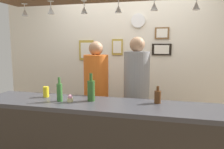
# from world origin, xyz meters

# --- Properties ---
(back_wall) EXTENTS (4.40, 0.06, 2.60)m
(back_wall) POSITION_xyz_m (0.00, 1.10, 1.30)
(back_wall) COLOR silver
(back_wall) RESTS_ON ground_plane
(bar_counter) EXTENTS (2.70, 0.55, 0.99)m
(bar_counter) POSITION_xyz_m (0.00, -0.50, 0.67)
(bar_counter) COLOR #38383D
(bar_counter) RESTS_ON ground_plane
(hanging_wineglass_far_left) EXTENTS (0.07, 0.07, 0.13)m
(hanging_wineglass_far_left) POSITION_xyz_m (-0.89, -0.29, 1.94)
(hanging_wineglass_far_left) COLOR silver
(hanging_wineglass_far_left) RESTS_ON overhead_glass_rack
(hanging_wineglass_left) EXTENTS (0.07, 0.07, 0.13)m
(hanging_wineglass_left) POSITION_xyz_m (-0.54, -0.36, 1.94)
(hanging_wineglass_left) COLOR silver
(hanging_wineglass_left) RESTS_ON overhead_glass_rack
(hanging_wineglass_center_left) EXTENTS (0.07, 0.07, 0.13)m
(hanging_wineglass_center_left) POSITION_xyz_m (-0.19, -0.30, 1.94)
(hanging_wineglass_center_left) COLOR silver
(hanging_wineglass_center_left) RESTS_ON overhead_glass_rack
(hanging_wineglass_center) EXTENTS (0.07, 0.07, 0.13)m
(hanging_wineglass_center) POSITION_xyz_m (0.16, -0.29, 1.94)
(hanging_wineglass_center) COLOR silver
(hanging_wineglass_center) RESTS_ON overhead_glass_rack
(hanging_wineglass_center_right) EXTENTS (0.07, 0.07, 0.13)m
(hanging_wineglass_center_right) POSITION_xyz_m (0.51, -0.35, 1.94)
(hanging_wineglass_center_right) COLOR silver
(hanging_wineglass_center_right) RESTS_ON overhead_glass_rack
(hanging_wineglass_right) EXTENTS (0.07, 0.07, 0.13)m
(hanging_wineglass_right) POSITION_xyz_m (0.88, -0.29, 1.94)
(hanging_wineglass_right) COLOR silver
(hanging_wineglass_right) RESTS_ON overhead_glass_rack
(person_left_orange_shirt) EXTENTS (0.34, 0.34, 1.63)m
(person_left_orange_shirt) POSITION_xyz_m (-0.29, 0.37, 0.98)
(person_left_orange_shirt) COLOR #2D334C
(person_left_orange_shirt) RESTS_ON ground_plane
(person_middle_grey_shirt) EXTENTS (0.34, 0.34, 1.69)m
(person_middle_grey_shirt) POSITION_xyz_m (0.27, 0.37, 1.02)
(person_middle_grey_shirt) COLOR #2D334C
(person_middle_grey_shirt) RESTS_ON ground_plane
(bottle_beer_green_import) EXTENTS (0.06, 0.06, 0.26)m
(bottle_beer_green_import) POSITION_xyz_m (-0.46, -0.39, 1.09)
(bottle_beer_green_import) COLOR #336B2D
(bottle_beer_green_import) RESTS_ON bar_counter
(bottle_beer_brown_stubby) EXTENTS (0.07, 0.07, 0.18)m
(bottle_beer_brown_stubby) POSITION_xyz_m (0.56, -0.22, 1.06)
(bottle_beer_brown_stubby) COLOR #512D14
(bottle_beer_brown_stubby) RESTS_ON bar_counter
(bottle_champagne_green) EXTENTS (0.08, 0.08, 0.30)m
(bottle_champagne_green) POSITION_xyz_m (-0.13, -0.29, 1.11)
(bottle_champagne_green) COLOR #2D5623
(bottle_champagne_green) RESTS_ON bar_counter
(drink_can) EXTENTS (0.07, 0.07, 0.12)m
(drink_can) POSITION_xyz_m (-0.70, -0.26, 1.05)
(drink_can) COLOR yellow
(drink_can) RESTS_ON bar_counter
(cupcake) EXTENTS (0.06, 0.06, 0.08)m
(cupcake) POSITION_xyz_m (-0.34, -0.38, 1.02)
(cupcake) COLOR beige
(cupcake) RESTS_ON bar_counter
(picture_frame_lower_pair) EXTENTS (0.30, 0.02, 0.18)m
(picture_frame_lower_pair) POSITION_xyz_m (0.57, 1.06, 1.51)
(picture_frame_lower_pair) COLOR black
(picture_frame_lower_pair) RESTS_ON back_wall
(picture_frame_crest) EXTENTS (0.18, 0.02, 0.26)m
(picture_frame_crest) POSITION_xyz_m (-0.15, 1.06, 1.55)
(picture_frame_crest) COLOR #B29338
(picture_frame_crest) RESTS_ON back_wall
(picture_frame_caricature) EXTENTS (0.26, 0.02, 0.34)m
(picture_frame_caricature) POSITION_xyz_m (-0.69, 1.06, 1.49)
(picture_frame_caricature) COLOR #B29338
(picture_frame_caricature) RESTS_ON back_wall
(picture_frame_upper_small) EXTENTS (0.22, 0.02, 0.18)m
(picture_frame_upper_small) POSITION_xyz_m (0.57, 1.06, 1.76)
(picture_frame_upper_small) COLOR brown
(picture_frame_upper_small) RESTS_ON back_wall
(wall_clock) EXTENTS (0.22, 0.03, 0.22)m
(wall_clock) POSITION_xyz_m (0.19, 1.05, 1.96)
(wall_clock) COLOR white
(wall_clock) RESTS_ON back_wall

